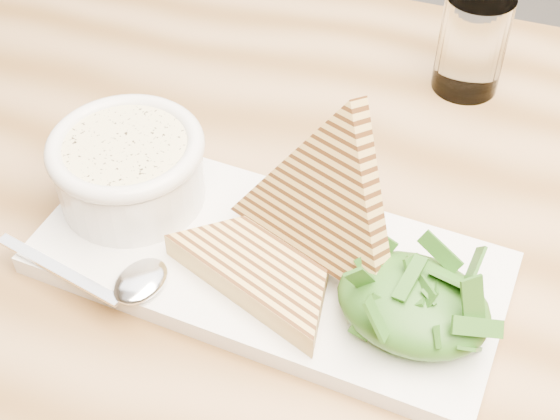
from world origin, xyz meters
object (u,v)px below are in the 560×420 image
at_px(soup_bowl, 131,175).
at_px(glass_near, 472,43).
at_px(platter, 268,263).
at_px(table_top, 405,274).

bearing_deg(soup_bowl, glass_near, 56.80).
bearing_deg(soup_bowl, platter, -3.46).
bearing_deg(platter, table_top, 33.27).
xyz_separation_m(platter, glass_near, (0.06, 0.31, 0.04)).
relative_size(platter, glass_near, 3.63).
height_order(table_top, soup_bowl, soup_bowl).
distance_m(table_top, soup_bowl, 0.24).
bearing_deg(soup_bowl, table_top, 13.49).
xyz_separation_m(table_top, soup_bowl, (-0.23, -0.05, 0.06)).
distance_m(platter, soup_bowl, 0.14).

